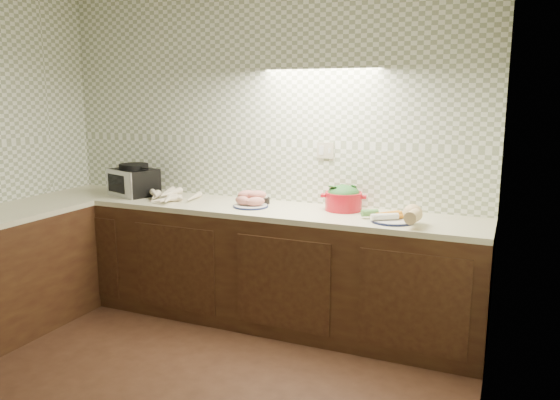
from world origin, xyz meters
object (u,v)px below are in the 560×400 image
at_px(onion_bowl, 261,199).
at_px(toaster_oven, 134,181).
at_px(veg_plate, 401,216).
at_px(parsnip_pile, 175,195).
at_px(dutch_oven, 344,198).
at_px(sweet_potato_plate, 251,201).

bearing_deg(onion_bowl, toaster_oven, -175.22).
distance_m(onion_bowl, veg_plate, 1.15).
xyz_separation_m(toaster_oven, parsnip_pile, (0.42, -0.02, -0.09)).
height_order(parsnip_pile, dutch_oven, dutch_oven).
xyz_separation_m(dutch_oven, veg_plate, (0.47, -0.23, -0.04)).
bearing_deg(veg_plate, toaster_oven, 177.09).
bearing_deg(parsnip_pile, toaster_oven, 177.77).
bearing_deg(veg_plate, sweet_potato_plate, 176.39).
bearing_deg(sweet_potato_plate, dutch_oven, 12.99).
bearing_deg(sweet_potato_plate, veg_plate, -3.61).
distance_m(onion_bowl, dutch_oven, 0.66).
bearing_deg(toaster_oven, parsnip_pile, 16.73).
height_order(parsnip_pile, sweet_potato_plate, sweet_potato_plate).
bearing_deg(sweet_potato_plate, onion_bowl, 81.93).
bearing_deg(dutch_oven, sweet_potato_plate, -177.66).
relative_size(parsnip_pile, dutch_oven, 1.20).
bearing_deg(parsnip_pile, sweet_potato_plate, -2.15).
bearing_deg(onion_bowl, parsnip_pile, -171.23).
relative_size(toaster_oven, veg_plate, 0.97).
xyz_separation_m(parsnip_pile, veg_plate, (1.85, -0.10, 0.01)).
distance_m(sweet_potato_plate, veg_plate, 1.15).
bearing_deg(sweet_potato_plate, toaster_oven, 177.82).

